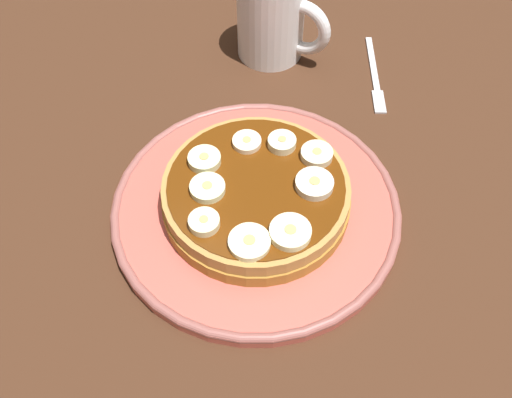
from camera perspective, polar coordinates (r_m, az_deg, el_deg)
The scene contains 14 objects.
ground_plane at distance 54.14cm, azimuth 0.00°, elevation -2.29°, with size 140.00×140.00×3.00cm, color #422616.
plate at distance 52.25cm, azimuth 0.00°, elevation -0.87°, with size 27.02×27.02×1.51cm.
pancake_stack at distance 50.58cm, azimuth -0.46°, elevation 0.39°, with size 17.40×17.27×3.17cm.
banana_slice_0 at distance 52.01cm, azimuth 2.97°, elevation 5.64°, with size 2.65×2.65×1.08cm.
banana_slice_1 at distance 46.70cm, azimuth -5.33°, elevation -2.42°, with size 2.66×2.66×1.04cm.
banana_slice_2 at distance 48.87cm, azimuth -4.98°, elevation 1.08°, with size 3.14×3.14×0.93cm.
banana_slice_3 at distance 45.60cm, azimuth -0.68°, elevation -4.45°, with size 3.52×3.52×0.77cm.
banana_slice_4 at distance 52.28cm, azimuth -0.95°, elevation 5.82°, with size 2.72×2.72×0.80cm.
banana_slice_5 at distance 49.19cm, azimuth 5.98°, elevation 1.51°, with size 3.40×3.40×1.00cm.
banana_slice_6 at distance 46.07cm, azimuth 3.52°, elevation -3.44°, with size 3.52×3.52×0.97cm.
banana_slice_7 at distance 50.92cm, azimuth -5.29°, elevation 4.02°, with size 3.00×3.00×1.02cm.
banana_slice_8 at distance 51.43cm, azimuth 6.22°, elevation 4.53°, with size 2.96×2.96×0.99cm.
coffee_mug at distance 66.28cm, azimuth 1.82°, elevation 18.09°, with size 11.21×7.64×9.59cm.
fork at distance 66.84cm, azimuth 12.10°, elevation 12.07°, with size 6.77×12.03×0.50cm.
Camera 1 is at (14.31, -26.96, 43.22)cm, focal length 39.10 mm.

